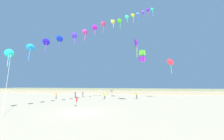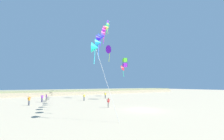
% 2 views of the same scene
% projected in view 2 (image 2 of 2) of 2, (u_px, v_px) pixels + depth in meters
% --- Properties ---
extents(ground_plane, '(240.00, 240.00, 0.00)m').
position_uv_depth(ground_plane, '(142.00, 110.00, 22.05)').
color(ground_plane, tan).
extents(dune_ridge, '(120.00, 13.76, 1.79)m').
position_uv_depth(dune_ridge, '(61.00, 92.00, 58.16)').
color(dune_ridge, tan).
rests_on(dune_ridge, ground).
extents(person_near_left, '(0.22, 0.55, 1.57)m').
position_uv_depth(person_near_left, '(46.00, 97.00, 34.39)').
color(person_near_left, '#726656').
rests_on(person_near_left, ground).
extents(person_near_right, '(0.58, 0.23, 1.65)m').
position_uv_depth(person_near_right, '(84.00, 97.00, 35.23)').
color(person_near_right, '#474C56').
rests_on(person_near_right, ground).
extents(person_mid_center, '(0.54, 0.44, 1.74)m').
position_uv_depth(person_mid_center, '(105.00, 95.00, 41.42)').
color(person_mid_center, '#474C56').
rests_on(person_mid_center, ground).
extents(person_far_left, '(0.59, 0.27, 1.70)m').
position_uv_depth(person_far_left, '(42.00, 98.00, 32.03)').
color(person_far_left, '#282D4C').
rests_on(person_far_left, ground).
extents(person_far_right, '(0.52, 0.36, 1.60)m').
position_uv_depth(person_far_right, '(108.00, 102.00, 24.43)').
color(person_far_right, gray).
rests_on(person_far_right, ground).
extents(person_far_center, '(0.57, 0.39, 1.75)m').
position_uv_depth(person_far_center, '(29.00, 100.00, 26.90)').
color(person_far_center, '#474C56').
rests_on(person_far_center, ground).
extents(kite_banner_string, '(20.46, 29.89, 25.66)m').
position_uv_depth(kite_banner_string, '(106.00, 28.00, 33.56)').
color(kite_banner_string, '#19E9C8').
extents(large_kite_low_lead, '(2.26, 1.99, 4.07)m').
position_uv_depth(large_kite_low_lead, '(123.00, 68.00, 49.11)').
color(large_kite_low_lead, red).
extents(large_kite_mid_trail, '(1.32, 1.32, 2.23)m').
position_uv_depth(large_kite_mid_trail, '(125.00, 63.00, 37.77)').
color(large_kite_mid_trail, purple).
extents(large_kite_high_solo, '(1.48, 2.43, 4.72)m').
position_uv_depth(large_kite_high_solo, '(109.00, 49.00, 41.59)').
color(large_kite_high_solo, '#6A14CE').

